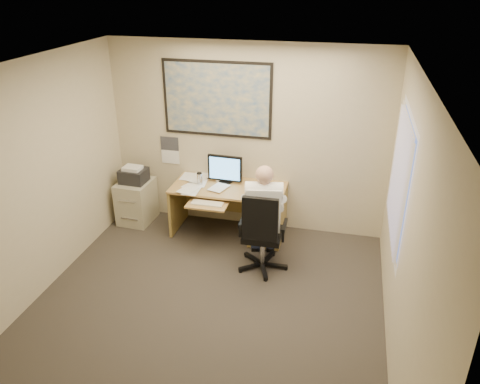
% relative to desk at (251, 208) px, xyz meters
% --- Properties ---
extents(room_shell, '(4.00, 4.50, 2.70)m').
position_rel_desk_xyz_m(room_shell, '(-0.15, -1.90, 0.90)').
color(room_shell, '#322D26').
rests_on(room_shell, ground).
extents(desk, '(1.60, 0.97, 1.15)m').
position_rel_desk_xyz_m(desk, '(0.00, 0.00, 0.00)').
color(desk, tan).
rests_on(desk, ground).
extents(world_map, '(1.56, 0.03, 1.06)m').
position_rel_desk_xyz_m(world_map, '(-0.57, 0.33, 1.45)').
color(world_map, '#1E4C93').
rests_on(world_map, room_shell).
extents(wall_calendar, '(0.28, 0.01, 0.42)m').
position_rel_desk_xyz_m(wall_calendar, '(-1.32, 0.34, 0.63)').
color(wall_calendar, white).
rests_on(wall_calendar, room_shell).
extents(window_blinds, '(0.06, 1.40, 1.30)m').
position_rel_desk_xyz_m(window_blinds, '(1.82, -1.10, 1.10)').
color(window_blinds, beige).
rests_on(window_blinds, room_shell).
extents(filing_cabinet, '(0.49, 0.58, 0.91)m').
position_rel_desk_xyz_m(filing_cabinet, '(-1.80, 0.02, -0.06)').
color(filing_cabinet, '#B1AB8F').
rests_on(filing_cabinet, ground).
extents(office_chair, '(0.67, 0.67, 1.12)m').
position_rel_desk_xyz_m(office_chair, '(0.32, -0.82, -0.12)').
color(office_chair, black).
rests_on(office_chair, ground).
extents(person, '(0.72, 0.93, 1.41)m').
position_rel_desk_xyz_m(person, '(0.33, -0.74, 0.26)').
color(person, white).
rests_on(person, office_chair).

